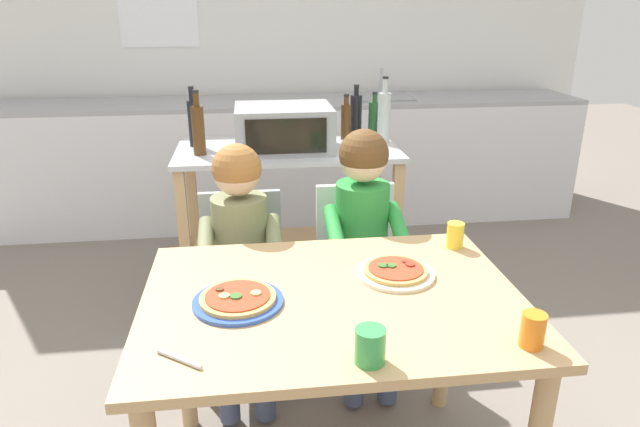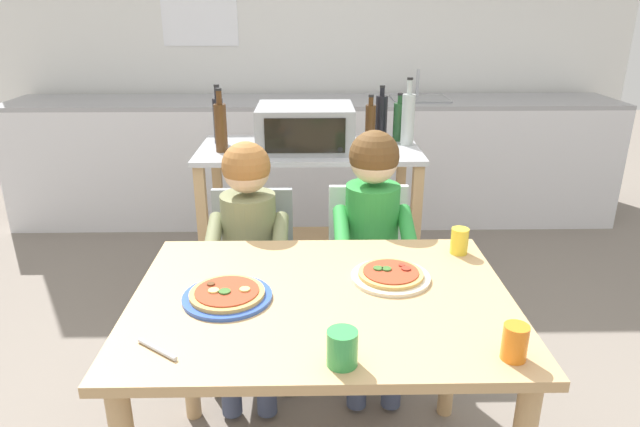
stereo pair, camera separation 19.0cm
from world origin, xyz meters
name	(u,v)px [view 2 (the right image)]	position (x,y,z in m)	size (l,w,h in m)	color
ground_plane	(317,310)	(0.00, 1.18, 0.00)	(11.77, 11.77, 0.00)	slate
back_wall_tiled	(313,31)	(0.00, 3.00, 1.35)	(4.87, 0.13, 2.70)	white
kitchen_counter	(314,160)	(0.00, 2.59, 0.45)	(4.38, 0.60, 1.10)	silver
kitchen_island_cart	(309,199)	(-0.04, 1.34, 0.58)	(1.13, 0.57, 0.86)	#B7BABF
toaster_oven	(305,127)	(-0.06, 1.31, 0.97)	(0.48, 0.39, 0.22)	#999BA0
bottle_dark_olive_oil	(381,116)	(0.36, 1.56, 0.98)	(0.06, 0.06, 0.28)	black
bottle_brown_beer	(221,126)	(-0.47, 1.26, 0.99)	(0.06, 0.06, 0.31)	#4C2D14
bottle_clear_vinegar	(218,119)	(-0.51, 1.44, 0.99)	(0.05, 0.05, 0.31)	black
bottle_slim_sauce	(370,121)	(0.29, 1.50, 0.96)	(0.06, 0.06, 0.24)	#4C2D14
bottle_tall_green_wine	(399,121)	(0.44, 1.48, 0.97)	(0.06, 0.06, 0.25)	#1E4723
bottle_squat_spirits	(408,118)	(0.47, 1.38, 1.00)	(0.07, 0.07, 0.35)	#ADB7B2
dining_table	(322,328)	(0.00, 0.00, 0.63)	(1.13, 0.84, 0.74)	tan
dining_chair_left	(253,272)	(-0.28, 0.68, 0.48)	(0.36, 0.36, 0.81)	gray
dining_chair_right	(369,267)	(0.22, 0.72, 0.48)	(0.36, 0.36, 0.81)	silver
child_in_olive_shirt	(248,241)	(-0.28, 0.56, 0.67)	(0.32, 0.42, 1.04)	#424C6B
child_in_green_shirt	(373,231)	(0.22, 0.60, 0.70)	(0.32, 0.42, 1.08)	#424C6B
pizza_plate_blue_rimmed	(227,295)	(-0.28, -0.01, 0.75)	(0.26, 0.26, 0.03)	#3356B7
pizza_plate_cream	(391,275)	(0.22, 0.11, 0.75)	(0.25, 0.25, 0.03)	beige
drinking_cup_yellow	(459,241)	(0.48, 0.30, 0.78)	(0.06, 0.06, 0.09)	yellow
drinking_cup_green	(342,348)	(0.04, -0.34, 0.78)	(0.08, 0.08, 0.09)	green
drinking_cup_orange	(515,342)	(0.46, -0.32, 0.78)	(0.06, 0.06, 0.09)	orange
serving_spoon	(157,349)	(-0.42, -0.28, 0.74)	(0.01, 0.01, 0.14)	#B7BABF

